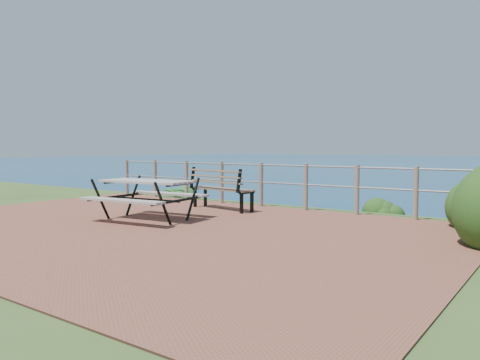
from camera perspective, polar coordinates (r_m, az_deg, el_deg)
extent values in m
cube|color=brown|center=(8.22, -10.39, -5.67)|extent=(10.00, 7.00, 0.12)
cylinder|color=#6B5B4C|center=(13.79, -13.63, 0.35)|extent=(0.10, 0.10, 1.00)
cylinder|color=#6B5B4C|center=(12.94, -10.31, 0.17)|extent=(0.10, 0.10, 1.00)
cylinder|color=#6B5B4C|center=(12.14, -6.54, -0.05)|extent=(0.10, 0.10, 1.00)
cylinder|color=#6B5B4C|center=(11.40, -2.26, -0.28)|extent=(0.10, 0.10, 1.00)
cylinder|color=#6B5B4C|center=(10.73, 2.58, -0.55)|extent=(0.10, 0.10, 1.00)
cylinder|color=#6B5B4C|center=(10.15, 8.02, -0.85)|extent=(0.10, 0.10, 1.00)
cylinder|color=#6B5B4C|center=(9.67, 14.06, -1.17)|extent=(0.10, 0.10, 1.00)
cylinder|color=#6B5B4C|center=(9.31, 20.65, -1.50)|extent=(0.10, 0.10, 1.00)
cylinder|color=slate|center=(10.71, 2.59, 1.85)|extent=(9.40, 0.04, 0.04)
cylinder|color=slate|center=(10.73, 2.58, -0.29)|extent=(9.40, 0.04, 0.04)
cube|color=gray|center=(8.88, -11.32, -0.16)|extent=(1.83, 0.93, 0.04)
cube|color=gray|center=(8.90, -11.29, -2.03)|extent=(1.77, 0.46, 0.04)
cube|color=gray|center=(8.90, -11.29, -2.03)|extent=(1.77, 0.46, 0.04)
cylinder|color=black|center=(8.91, -11.29, -2.34)|extent=(1.50, 0.23, 0.04)
cube|color=brown|center=(10.18, -2.18, -1.10)|extent=(1.67, 0.67, 0.04)
cube|color=brown|center=(10.16, -2.18, 0.50)|extent=(1.62, 0.40, 0.37)
cube|color=black|center=(10.20, -2.17, -2.35)|extent=(0.06, 0.07, 0.45)
cube|color=black|center=(10.20, -2.17, -2.35)|extent=(0.06, 0.07, 0.45)
cube|color=black|center=(10.20, -2.17, -2.35)|extent=(0.06, 0.07, 0.45)
cube|color=black|center=(10.20, -2.17, -2.35)|extent=(0.06, 0.07, 0.45)
ellipsoid|color=#1E5020|center=(13.09, -7.53, -2.05)|extent=(0.71, 0.71, 0.43)
ellipsoid|color=#1C3B12|center=(10.52, 17.46, -3.68)|extent=(0.71, 0.71, 0.43)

